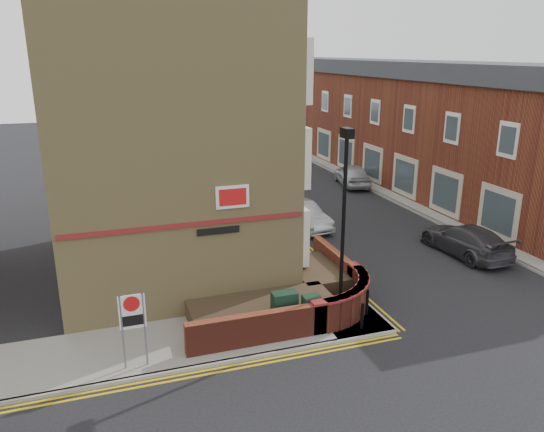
{
  "coord_description": "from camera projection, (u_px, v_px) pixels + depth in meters",
  "views": [
    {
      "loc": [
        -5.51,
        -13.0,
        8.59
      ],
      "look_at": [
        0.19,
        4.0,
        3.0
      ],
      "focal_mm": 35.0,
      "sensor_mm": 36.0,
      "label": 1
    }
  ],
  "objects": [
    {
      "name": "silver_car_far",
      "position": [
        352.0,
        175.0,
        35.23
      ],
      "size": [
        2.61,
        4.55,
        1.46
      ],
      "primitive_type": "imported",
      "rotation": [
        0.0,
        0.0,
        2.92
      ],
      "color": "#A5A8AC",
      "rests_on": "ground"
    },
    {
      "name": "grey_car_far",
      "position": [
        465.0,
        240.0,
        23.25
      ],
      "size": [
        2.14,
        4.72,
        1.34
      ],
      "primitive_type": "imported",
      "rotation": [
        0.0,
        0.0,
        3.2
      ],
      "color": "#343439",
      "rests_on": "ground"
    },
    {
      "name": "silver_car_near",
      "position": [
        303.0,
        215.0,
        26.8
      ],
      "size": [
        2.04,
        4.13,
        1.3
      ],
      "primitive_type": "imported",
      "rotation": [
        0.0,
        0.0,
        0.17
      ],
      "color": "#A1A4A9",
      "rests_on": "ground"
    },
    {
      "name": "kerb_main_near",
      "position": [
        253.0,
        202.0,
        31.37
      ],
      "size": [
        0.15,
        32.0,
        0.12
      ],
      "primitive_type": "cube",
      "color": "gray",
      "rests_on": "ground"
    },
    {
      "name": "traffic_light_assembly",
      "position": [
        209.0,
        135.0,
        38.52
      ],
      "size": [
        0.2,
        0.16,
        4.2
      ],
      "color": "black",
      "rests_on": "pavement_main"
    },
    {
      "name": "utility_cabinet_large",
      "position": [
        284.0,
        310.0,
        16.87
      ],
      "size": [
        0.8,
        0.45,
        1.2
      ],
      "primitive_type": "cube",
      "color": "#15311F",
      "rests_on": "pavement_corner"
    },
    {
      "name": "lamppost",
      "position": [
        343.0,
        226.0,
        16.57
      ],
      "size": [
        0.25,
        0.5,
        6.3
      ],
      "color": "black",
      "rests_on": "pavement_corner"
    },
    {
      "name": "far_terrace",
      "position": [
        416.0,
        124.0,
        34.58
      ],
      "size": [
        5.4,
        30.4,
        8.0
      ],
      "color": "maroon",
      "rests_on": "ground"
    },
    {
      "name": "far_terrace_cream",
      "position": [
        299.0,
        98.0,
        53.58
      ],
      "size": [
        5.4,
        12.4,
        8.0
      ],
      "color": "#C0B79E",
      "rests_on": "ground"
    },
    {
      "name": "yellow_lines_main",
      "position": [
        257.0,
        202.0,
        31.46
      ],
      "size": [
        0.28,
        32.0,
        0.01
      ],
      "primitive_type": "cube",
      "color": "gold",
      "rests_on": "ground"
    },
    {
      "name": "pavement_main",
      "position": [
        236.0,
        203.0,
        31.07
      ],
      "size": [
        2.0,
        32.0,
        0.12
      ],
      "primitive_type": "cube",
      "color": "gray",
      "rests_on": "ground"
    },
    {
      "name": "red_car_main",
      "position": [
        250.0,
        177.0,
        34.73
      ],
      "size": [
        2.67,
        5.16,
        1.39
      ],
      "primitive_type": "imported",
      "rotation": [
        0.0,
        0.0,
        0.07
      ],
      "color": "maroon",
      "rests_on": "ground"
    },
    {
      "name": "zone_sign",
      "position": [
        133.0,
        318.0,
        14.44
      ],
      "size": [
        0.72,
        0.07,
        2.2
      ],
      "color": "slate",
      "rests_on": "pavement_corner"
    },
    {
      "name": "ground",
      "position": [
        308.0,
        349.0,
        15.99
      ],
      "size": [
        120.0,
        120.0,
        0.0
      ],
      "primitive_type": "plane",
      "color": "black",
      "rests_on": "ground"
    },
    {
      "name": "garden_wall",
      "position": [
        281.0,
        312.0,
        18.26
      ],
      "size": [
        6.8,
        6.0,
        1.2
      ],
      "primitive_type": null,
      "color": "maroon",
      "rests_on": "ground"
    },
    {
      "name": "pavement_corner",
      "position": [
        184.0,
        342.0,
        16.27
      ],
      "size": [
        13.0,
        3.0,
        0.12
      ],
      "primitive_type": "cube",
      "color": "gray",
      "rests_on": "ground"
    },
    {
      "name": "bollard_far",
      "position": [
        367.0,
        302.0,
        17.7
      ],
      "size": [
        0.11,
        0.11,
        0.9
      ],
      "primitive_type": "cylinder",
      "color": "black",
      "rests_on": "pavement_corner"
    },
    {
      "name": "kerb_main_far",
      "position": [
        398.0,
        203.0,
        31.08
      ],
      "size": [
        0.15,
        40.0,
        0.12
      ],
      "primitive_type": "cube",
      "color": "gray",
      "rests_on": "ground"
    },
    {
      "name": "utility_cabinet_small",
      "position": [
        311.0,
        311.0,
        16.85
      ],
      "size": [
        0.55,
        0.4,
        1.1
      ],
      "primitive_type": "cube",
      "color": "#15311F",
      "rests_on": "pavement_corner"
    },
    {
      "name": "tree_far",
      "position": [
        190.0,
        99.0,
        42.33
      ],
      "size": [
        3.81,
        3.81,
        7.0
      ],
      "color": "#382B1E",
      "rests_on": "pavement_main"
    },
    {
      "name": "bollard_near",
      "position": [
        362.0,
        316.0,
        16.79
      ],
      "size": [
        0.11,
        0.11,
        0.9
      ],
      "primitive_type": "cylinder",
      "color": "black",
      "rests_on": "pavement_corner"
    },
    {
      "name": "yellow_lines_side",
      "position": [
        195.0,
        375.0,
        14.7
      ],
      "size": [
        13.0,
        0.28,
        0.01
      ],
      "primitive_type": "cube",
      "color": "gold",
      "rests_on": "ground"
    },
    {
      "name": "tree_mid",
      "position": [
        211.0,
        105.0,
        35.01
      ],
      "size": [
        4.03,
        4.03,
        7.42
      ],
      "color": "#382B1E",
      "rests_on": "pavement_main"
    },
    {
      "name": "tree_near",
      "position": [
        244.0,
        128.0,
        27.91
      ],
      "size": [
        3.64,
        3.65,
        6.7
      ],
      "color": "#382B1E",
      "rests_on": "pavement_main"
    },
    {
      "name": "pavement_far",
      "position": [
        427.0,
        200.0,
        31.69
      ],
      "size": [
        4.0,
        40.0,
        0.12
      ],
      "primitive_type": "cube",
      "color": "gray",
      "rests_on": "ground"
    },
    {
      "name": "kerb_side",
      "position": [
        193.0,
        368.0,
        14.91
      ],
      "size": [
        13.0,
        0.15,
        0.12
      ],
      "primitive_type": "cube",
      "color": "gray",
      "rests_on": "ground"
    },
    {
      "name": "corner_building",
      "position": [
        165.0,
        115.0,
        20.52
      ],
      "size": [
        8.95,
        10.4,
        13.6
      ],
      "color": "tan",
      "rests_on": "ground"
    }
  ]
}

